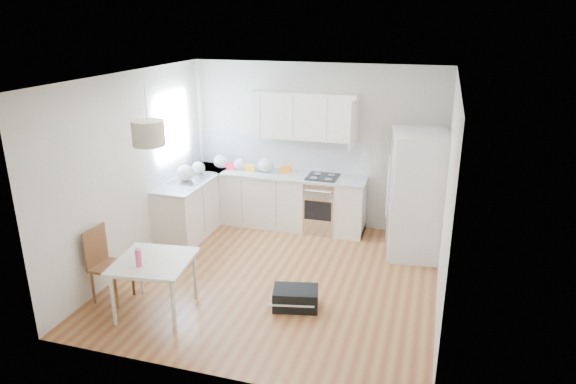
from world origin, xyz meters
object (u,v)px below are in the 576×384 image
object	(u,v)px
dining_chair	(111,265)
gym_bag	(296,298)
refrigerator	(418,194)
dining_table	(154,266)

from	to	relation	value
dining_chair	gym_bag	distance (m)	2.32
refrigerator	gym_bag	xyz separation A→B (m)	(-1.28, -2.01, -0.80)
refrigerator	dining_table	bearing A→B (deg)	-145.42
gym_bag	refrigerator	bearing A→B (deg)	45.16
dining_table	dining_chair	xyz separation A→B (m)	(-0.66, 0.09, -0.14)
gym_bag	dining_chair	bearing A→B (deg)	179.36
dining_table	refrigerator	bearing A→B (deg)	34.84
dining_table	gym_bag	bearing A→B (deg)	12.32
dining_table	gym_bag	xyz separation A→B (m)	(1.58, 0.56, -0.48)
dining_table	dining_chair	size ratio (longest dim) A/B	1.02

